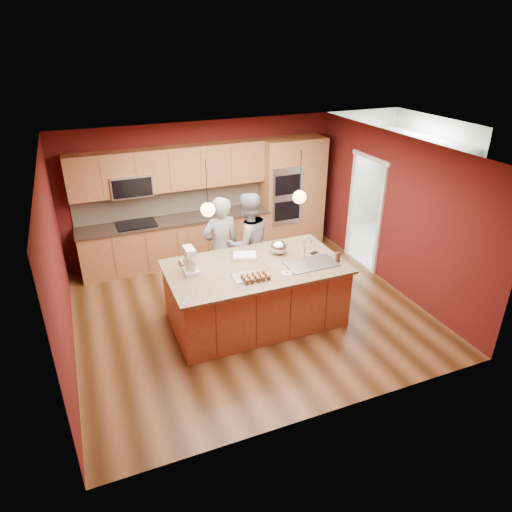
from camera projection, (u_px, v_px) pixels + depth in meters
name	position (u px, v px, depth m)	size (l,w,h in m)	color
floor	(248.00, 310.00, 7.65)	(5.50, 5.50, 0.00)	#442810
ceiling	(247.00, 149.00, 6.46)	(5.50, 5.50, 0.00)	white
wall_back	(202.00, 190.00, 9.13)	(5.50, 5.50, 0.00)	#4F1311
wall_front	(330.00, 322.00, 4.98)	(5.50, 5.50, 0.00)	#4F1311
wall_left	(57.00, 268.00, 6.12)	(5.00, 5.00, 0.00)	#4F1311
wall_right	(394.00, 213.00, 7.98)	(5.00, 5.00, 0.00)	#4F1311
cabinet_run	(173.00, 216.00, 8.85)	(3.74, 0.64, 2.30)	brown
oven_column	(292.00, 193.00, 9.59)	(1.30, 0.62, 2.30)	brown
doorway_trim	(365.00, 214.00, 8.77)	(0.08, 1.11, 2.20)	white
laundry_room	(425.00, 155.00, 9.26)	(2.60, 2.70, 2.70)	silver
pendant_left	(208.00, 209.00, 6.27)	(0.20, 0.20, 0.80)	black
pendant_right	(299.00, 197.00, 6.74)	(0.20, 0.20, 0.80)	black
island	(256.00, 293.00, 7.17)	(2.70, 1.51, 1.37)	brown
person_left	(221.00, 248.00, 7.75)	(0.66, 0.43, 1.80)	black
person_right	(248.00, 243.00, 7.91)	(0.88, 0.68, 1.81)	slate
stand_mixer	(190.00, 262.00, 6.67)	(0.21, 0.30, 0.40)	white
sheet_cake	(245.00, 256.00, 7.21)	(0.49, 0.42, 0.05)	silver
cooling_rack	(248.00, 277.00, 6.61)	(0.43, 0.31, 0.02)	#ACAFB3
mixing_bowl	(279.00, 247.00, 7.28)	(0.27, 0.27, 0.23)	silver
plate	(287.00, 273.00, 6.72)	(0.17, 0.17, 0.01)	silver
tumbler	(338.00, 257.00, 7.05)	(0.08, 0.08, 0.15)	#3C1F10
phone	(314.00, 253.00, 7.34)	(0.14, 0.07, 0.01)	black
cupcakes_left	(186.00, 262.00, 6.98)	(0.23, 0.23, 0.07)	tan
cupcakes_rack	(256.00, 276.00, 6.54)	(0.41, 0.25, 0.07)	tan
cupcakes_right	(281.00, 243.00, 7.61)	(0.21, 0.14, 0.06)	tan
washer	(417.00, 226.00, 9.58)	(0.66, 0.68, 1.07)	white
dryer	(396.00, 218.00, 10.22)	(0.56, 0.58, 0.90)	white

